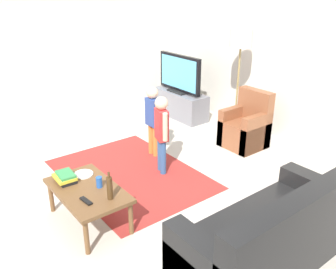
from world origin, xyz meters
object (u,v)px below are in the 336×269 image
bottle (110,188)px  plate (83,174)px  coffee_table (88,193)px  armchair (247,128)px  child_near_tv (153,115)px  tv_stand (180,104)px  couch (274,239)px  book_stack (65,177)px  tv_remote (86,201)px  tv (180,74)px  child_center (162,128)px  soda_can (99,182)px  floor_lamp (241,44)px

bottle → plate: (-0.62, 0.00, -0.12)m
coffee_table → bottle: 0.38m
armchair → child_near_tv: child_near_tv is taller
tv_stand → couch: size_ratio=0.67×
armchair → coffee_table: size_ratio=0.90×
child_near_tv → bottle: 1.91m
book_stack → bottle: size_ratio=0.88×
book_stack → tv_remote: 0.51m
tv → bottle: tv is taller
couch → plate: bearing=-154.0°
book_stack → plate: book_stack is taller
child_center → child_near_tv: bearing=156.5°
bottle → soda_can: size_ratio=2.54×
armchair → tv_remote: size_ratio=5.29×
tv → soda_can: tv is taller
tv_stand → soda_can: size_ratio=10.00×
book_stack → tv_remote: bearing=-0.4°
couch → child_center: size_ratio=1.65×
tv → bottle: 3.68m
child_near_tv → plate: (0.64, -1.43, -0.21)m
floor_lamp → bottle: 3.33m
couch → floor_lamp: (-2.36, 2.06, 1.25)m
tv_stand → soda_can: 3.51m
floor_lamp → child_near_tv: 1.82m
soda_can → child_near_tv: bearing=125.1°
coffee_table → book_stack: (-0.29, -0.12, 0.10)m
tv → floor_lamp: 1.48m
floor_lamp → bottle: (1.05, -3.00, -1.00)m
tv_stand → child_center: child_center is taller
child_center → book_stack: child_center is taller
tv_stand → tv: 0.60m
coffee_table → soda_can: bearing=67.4°
child_near_tv → book_stack: size_ratio=3.98×
child_near_tv → child_center: child_center is taller
tv_stand → bottle: size_ratio=3.93×
tv_stand → bottle: bearing=-50.6°
couch → armchair: (-1.94, 1.87, 0.01)m
child_center → floor_lamp: bearing=99.4°
child_center → bottle: (0.75, -1.21, -0.11)m
tv → child_near_tv: (1.08, -1.39, -0.21)m
plate → soda_can: bearing=3.3°
tv_stand → tv_remote: 3.80m
tv_remote → couch: bearing=33.2°
tv_stand → child_center: bearing=-45.8°
tv_stand → couch: couch is taller
child_near_tv → couch: bearing=-10.9°
couch → child_center: 2.11m
tv_remote → bottle: bearing=59.3°
floor_lamp → tv_remote: floor_lamp is taller
couch → child_near_tv: 2.65m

